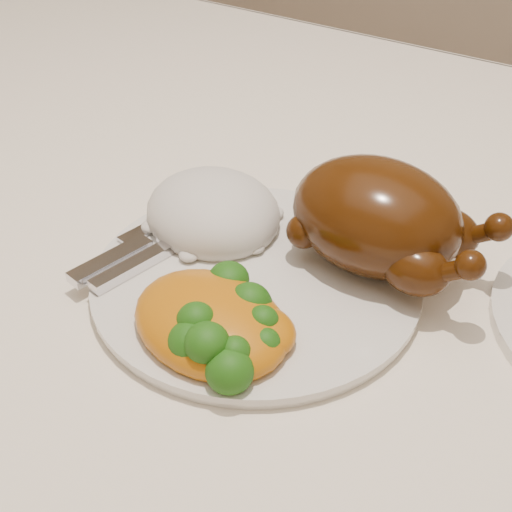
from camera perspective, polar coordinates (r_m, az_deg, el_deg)
The scene contains 7 objects.
dining_table at distance 0.73m, azimuth -1.34°, elevation -3.88°, with size 1.60×0.90×0.76m.
tablecloth at distance 0.68m, azimuth -1.42°, elevation 0.75°, with size 1.73×1.03×0.18m.
dinner_plate at distance 0.59m, azimuth 0.00°, elevation -2.00°, with size 0.27×0.27×0.01m, color silver.
roast_chicken at distance 0.58m, azimuth 9.93°, elevation 3.00°, with size 0.18×0.11×0.09m.
rice_mound at distance 0.64m, azimuth -3.45°, elevation 3.44°, with size 0.15×0.14×0.07m.
mac_and_cheese at distance 0.52m, azimuth -3.03°, elevation -5.56°, with size 0.15×0.13×0.05m.
cutlery at distance 0.61m, azimuth -9.03°, elevation 0.70°, with size 0.06×0.19×0.01m.
Camera 1 is at (0.31, -0.45, 1.14)m, focal length 50.00 mm.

